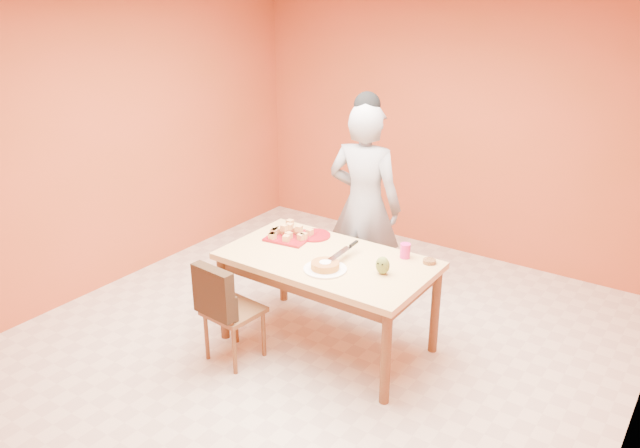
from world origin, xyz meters
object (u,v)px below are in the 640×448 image
Objects in this scene: pastry_platter at (290,237)px; dining_table at (327,269)px; sponge_cake at (325,265)px; checker_tin at (429,261)px; egg_ornament at (383,265)px; magenta_glass at (405,251)px; person at (364,206)px; red_dinner_plate at (314,235)px; dining_chair at (232,309)px.

dining_table is at bearing -17.88° from pastry_platter.
checker_tin is (0.57, 0.54, -0.02)m from sponge_cake.
egg_ornament is 1.18× the size of magenta_glass.
person is 1.03m from egg_ornament.
dining_table is 0.61m from magenta_glass.
dining_chair is at bearing -99.68° from red_dinner_plate.
sponge_cake is at bearing -125.89° from magenta_glass.
egg_ornament reaches higher than red_dinner_plate.
red_dinner_plate is (-0.33, 0.29, 0.10)m from dining_table.
person reaches higher than magenta_glass.
checker_tin is (1.01, 0.06, 0.01)m from red_dinner_plate.
sponge_cake is 1.56× the size of egg_ornament.
egg_ornament is at bearing 120.97° from person.
person reaches higher than red_dinner_plate.
sponge_cake is at bearing 97.53° from person.
red_dinner_plate is (0.14, 0.14, -0.00)m from pastry_platter.
pastry_platter is 1.24× the size of red_dinner_plate.
dining_chair is 1.52m from checker_tin.
egg_ornament reaches higher than dining_chair.
dining_chair is 0.79m from sponge_cake.
person is 18.51× the size of checker_tin.
pastry_platter is at bearing 149.58° from sponge_cake.
dining_table is 1.93× the size of dining_chair.
egg_ornament is at bearing -0.40° from dining_table.
egg_ornament is (0.37, 0.18, 0.03)m from sponge_cake.
sponge_cake reaches higher than dining_table.
dining_chair is 6.23× the size of egg_ornament.
red_dinner_plate is (-0.17, -0.52, -0.14)m from person.
magenta_glass is (0.38, 0.52, 0.02)m from sponge_cake.
person is at bearing 71.78° from red_dinner_plate.
magenta_glass reaches higher than dining_chair.
dining_chair is 1.49m from person.
dining_chair reaches higher than sponge_cake.
egg_ornament is (0.48, -0.00, 0.16)m from dining_table.
red_dinner_plate is at bearing 84.98° from dining_chair.
red_dinner_plate is at bearing 64.48° from person.
dining_table is 0.51m from egg_ornament.
person is (0.32, 1.38, 0.47)m from dining_chair.
egg_ornament is 1.36× the size of checker_tin.
pastry_platter is (0.01, 0.73, 0.34)m from dining_chair.
sponge_cake is (0.11, -0.19, 0.13)m from dining_table.
pastry_platter is 2.97× the size of magenta_glass.
dining_table is at bearing -41.35° from red_dinner_plate.
pastry_platter is at bearing -168.91° from magenta_glass.
dining_table is 0.85m from person.
egg_ornament is at bearing -90.66° from magenta_glass.
pastry_platter reaches higher than red_dinner_plate.
magenta_glass reaches higher than checker_tin.
red_dinner_plate is at bearing -176.42° from checker_tin.
checker_tin is at bearing 9.84° from pastry_platter.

